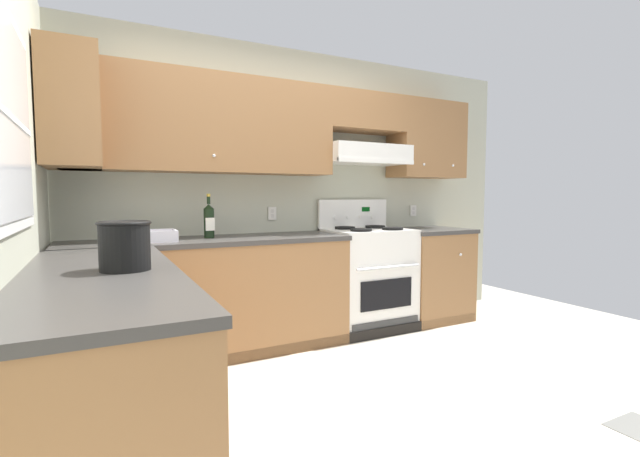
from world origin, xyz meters
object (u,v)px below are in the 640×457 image
object	(u,v)px
stove	(368,277)
bucket	(125,245)
wine_bottle	(209,220)
bowl	(151,238)

from	to	relation	value
stove	bucket	distance (m)	2.54
bucket	stove	bearing A→B (deg)	31.10
stove	wine_bottle	world-z (taller)	wine_bottle
bowl	bucket	xyz separation A→B (m)	(-0.23, -1.22, 0.09)
wine_bottle	bowl	xyz separation A→B (m)	(-0.44, -0.10, -0.11)
stove	bowl	size ratio (longest dim) A/B	3.45
bowl	bucket	size ratio (longest dim) A/B	1.54
bucket	bowl	bearing A→B (deg)	79.33
bowl	bucket	bearing A→B (deg)	-100.67
stove	bowl	xyz separation A→B (m)	(-1.89, -0.06, 0.46)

